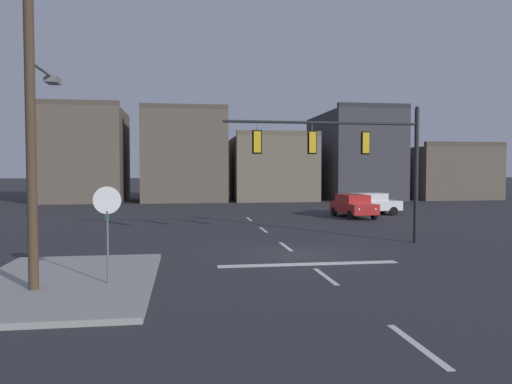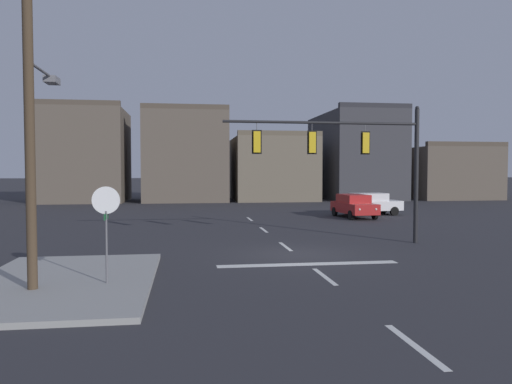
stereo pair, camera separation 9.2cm
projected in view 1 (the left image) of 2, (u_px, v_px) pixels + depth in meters
The scene contains 10 objects.
ground_plane at pixel (296, 254), 19.01m from camera, with size 400.00×400.00×0.00m, color #2B2B30.
sidewalk_near_corner at pixel (65, 282), 13.94m from camera, with size 5.00×8.00×0.15m, color gray.
stop_bar_paint at pixel (309, 264), 17.03m from camera, with size 6.40×0.50×0.01m, color silver.
lane_centreline at pixel (286, 246), 20.99m from camera, with size 0.16×26.40×0.01m.
signal_mast_near_side at pixel (353, 151), 21.45m from camera, with size 8.81×0.39×6.15m.
stop_sign at pixel (107, 211), 13.44m from camera, with size 0.76×0.64×2.83m.
car_lot_nearside at pixel (369, 203), 35.93m from camera, with size 4.58×2.23×1.61m.
car_lot_middle at pixel (353, 205), 33.82m from camera, with size 2.17×4.55×1.61m.
utility_pole at pixel (32, 102), 12.77m from camera, with size 2.20×2.68×9.32m.
building_row at pixel (274, 161), 55.12m from camera, with size 49.30×13.41×10.35m.
Camera 1 is at (-4.29, -18.46, 3.27)m, focal length 34.27 mm.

